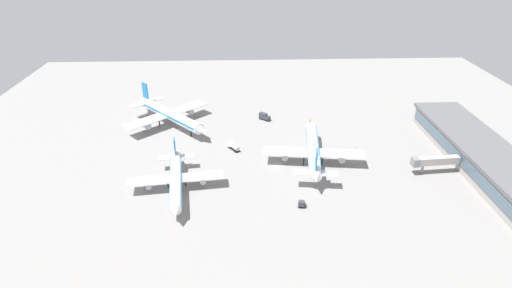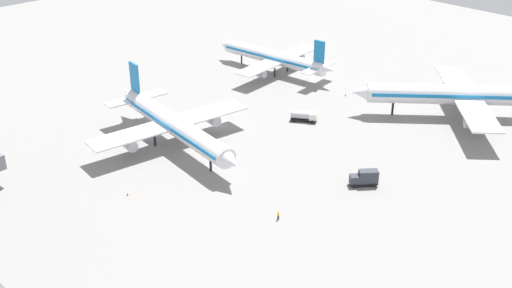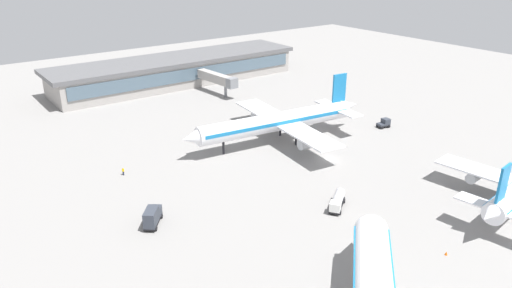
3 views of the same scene
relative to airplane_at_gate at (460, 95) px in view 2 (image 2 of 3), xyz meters
name	(u,v)px [view 2 (image 2 of 3)]	position (x,y,z in m)	size (l,w,h in m)	color
ground	(216,124)	(-38.26, -45.86, -5.78)	(288.00, 288.00, 0.00)	gray
airplane_at_gate	(460,95)	(0.00, 0.00, 0.00)	(42.19, 39.87, 15.91)	white
airplane_taxiing	(174,124)	(-35.73, -60.29, -0.45)	(48.21, 38.91, 14.68)	white
airplane_distant	(275,58)	(-53.60, -9.91, -1.21)	(41.33, 33.36, 12.58)	white
fuel_truck	(304,116)	(-24.55, -29.45, -4.40)	(6.25, 5.17, 2.50)	black
baggage_tug	(132,97)	(-64.57, -52.00, -4.63)	(3.48, 2.69, 2.30)	black
catering_truck	(365,178)	(4.81, -43.84, -4.09)	(5.01, 5.54, 3.30)	black
ground_crew_worker	(278,215)	(1.47, -65.23, -4.94)	(0.50, 0.54, 1.67)	#1E2338
safety_cone_near_gate	(346,95)	(-27.71, -9.28, -5.48)	(0.44, 0.44, 0.60)	#EA590C
safety_cone_mid_apron	(127,194)	(-24.98, -80.24, -5.48)	(0.44, 0.44, 0.60)	#EA590C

